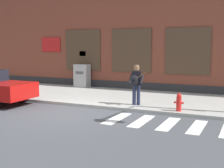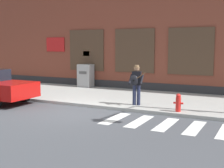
% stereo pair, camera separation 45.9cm
% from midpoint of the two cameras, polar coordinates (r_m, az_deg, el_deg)
% --- Properties ---
extents(ground_plane, '(160.00, 160.00, 0.00)m').
position_cam_midpoint_polar(ground_plane, '(12.45, -8.40, -5.28)').
color(ground_plane, '#424449').
extents(sidewalk, '(28.00, 5.23, 0.13)m').
position_cam_midpoint_polar(sidewalk, '(15.70, -0.80, -2.36)').
color(sidewalk, '#9E9E99').
rests_on(sidewalk, ground).
extents(building_backdrop, '(28.00, 4.06, 8.70)m').
position_cam_midpoint_polar(building_backdrop, '(19.81, 5.07, 12.02)').
color(building_backdrop, brown).
rests_on(building_backdrop, ground).
extents(crosswalk, '(5.20, 1.90, 0.01)m').
position_cam_midpoint_polar(crosswalk, '(10.65, 11.56, -7.46)').
color(crosswalk, silver).
rests_on(crosswalk, ground).
extents(busker, '(0.76, 0.61, 1.70)m').
position_cam_midpoint_polar(busker, '(13.15, 3.43, 0.30)').
color(busker, '#1E233D').
rests_on(busker, sidewalk).
extents(utility_box, '(0.86, 0.65, 1.37)m').
position_cam_midpoint_polar(utility_box, '(18.90, -6.17, 1.52)').
color(utility_box, '#9E9E9E').
rests_on(utility_box, sidewalk).
extents(fire_hydrant, '(0.38, 0.20, 0.70)m').
position_cam_midpoint_polar(fire_hydrant, '(12.23, 11.08, -3.30)').
color(fire_hydrant, red).
rests_on(fire_hydrant, sidewalk).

